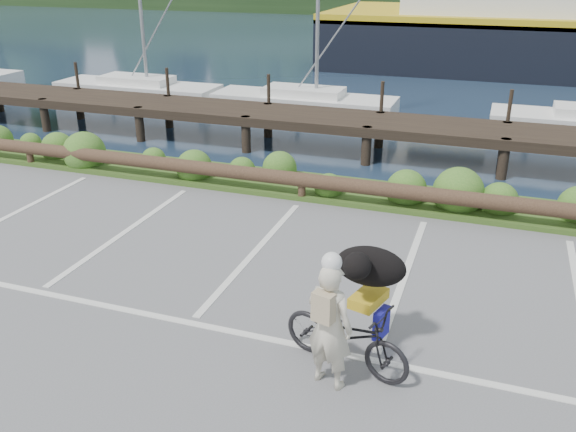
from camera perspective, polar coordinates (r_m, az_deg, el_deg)
name	(u,v)px	position (r m, az deg, el deg)	size (l,w,h in m)	color
ground	(204,309)	(9.05, -7.90, -8.62)	(72.00, 72.00, 0.00)	#5D5D60
vegetation_strip	(312,187)	(13.47, 2.22, 2.74)	(34.00, 1.60, 0.10)	#3D5B21
log_rail	(302,200)	(12.87, 1.29, 1.52)	(32.00, 0.30, 0.60)	#443021
bicycle	(346,335)	(7.64, 5.46, -11.02)	(0.60, 1.72, 0.90)	black
cyclist	(330,326)	(7.15, 3.93, -10.19)	(0.58, 0.38, 1.60)	beige
dog	(370,266)	(7.69, 7.73, -4.69)	(0.90, 0.44, 0.52)	black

